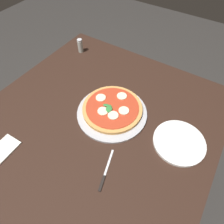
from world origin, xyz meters
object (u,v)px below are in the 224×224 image
(dining_table, at_px, (94,134))
(serving_tray, at_px, (112,112))
(pepper_shaker, at_px, (80,46))
(pizza, at_px, (112,108))
(plate_white, at_px, (179,142))
(knife, at_px, (105,175))
(napkin, at_px, (3,149))

(dining_table, relative_size, serving_tray, 3.55)
(serving_tray, xyz_separation_m, pepper_shaker, (0.33, 0.46, 0.04))
(pizza, bearing_deg, plate_white, -89.05)
(dining_table, bearing_deg, pepper_shaker, 43.25)
(pizza, relative_size, knife, 1.69)
(pepper_shaker, bearing_deg, serving_tray, -125.83)
(serving_tray, relative_size, napkin, 2.72)
(plate_white, bearing_deg, pepper_shaker, 68.80)
(pepper_shaker, bearing_deg, napkin, -167.73)
(serving_tray, distance_m, knife, 0.32)
(knife, bearing_deg, plate_white, -33.56)
(serving_tray, relative_size, pepper_shaker, 3.93)
(dining_table, height_order, serving_tray, serving_tray)
(dining_table, distance_m, knife, 0.27)
(plate_white, xyz_separation_m, pepper_shaker, (0.31, 0.81, 0.04))
(serving_tray, bearing_deg, pizza, 25.77)
(dining_table, relative_size, knife, 6.98)
(serving_tray, height_order, pepper_shaker, pepper_shaker)
(serving_tray, distance_m, napkin, 0.52)
(dining_table, distance_m, plate_white, 0.42)
(pepper_shaker, bearing_deg, pizza, -125.09)
(knife, bearing_deg, serving_tray, 27.19)
(dining_table, height_order, plate_white, plate_white)
(dining_table, xyz_separation_m, napkin, (-0.32, 0.25, 0.09))
(plate_white, distance_m, knife, 0.36)
(dining_table, bearing_deg, plate_white, -71.46)
(napkin, bearing_deg, plate_white, -54.93)
(dining_table, height_order, napkin, napkin)
(pizza, height_order, plate_white, pizza)
(serving_tray, bearing_deg, knife, -152.81)
(napkin, bearing_deg, pizza, -32.94)
(knife, xyz_separation_m, pepper_shaker, (0.62, 0.61, 0.04))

